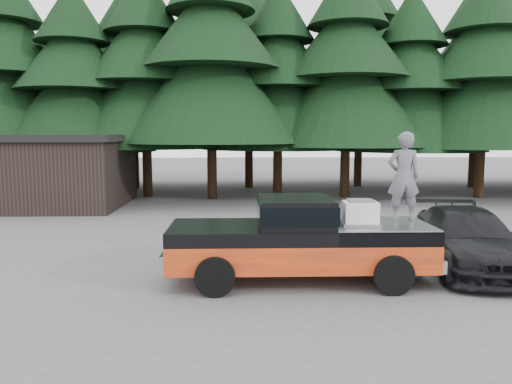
{
  "coord_description": "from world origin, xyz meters",
  "views": [
    {
      "loc": [
        0.45,
        -11.21,
        3.33
      ],
      "look_at": [
        0.81,
        0.0,
        2.02
      ],
      "focal_mm": 35.0,
      "sensor_mm": 36.0,
      "label": 1
    }
  ],
  "objects_px": {
    "air_compressor": "(360,214)",
    "man_on_bed": "(404,177)",
    "parked_car": "(467,239)",
    "pickup_truck": "(299,253)",
    "utility_building": "(35,170)"
  },
  "relations": [
    {
      "from": "air_compressor",
      "to": "man_on_bed",
      "type": "relative_size",
      "value": 0.35
    },
    {
      "from": "man_on_bed",
      "to": "parked_car",
      "type": "relative_size",
      "value": 0.41
    },
    {
      "from": "air_compressor",
      "to": "man_on_bed",
      "type": "height_order",
      "value": "man_on_bed"
    },
    {
      "from": "air_compressor",
      "to": "parked_car",
      "type": "height_order",
      "value": "air_compressor"
    },
    {
      "from": "pickup_truck",
      "to": "air_compressor",
      "type": "height_order",
      "value": "air_compressor"
    },
    {
      "from": "pickup_truck",
      "to": "man_on_bed",
      "type": "relative_size",
      "value": 2.92
    },
    {
      "from": "parked_car",
      "to": "utility_building",
      "type": "distance_m",
      "value": 18.81
    },
    {
      "from": "parked_car",
      "to": "air_compressor",
      "type": "bearing_deg",
      "value": -148.62
    },
    {
      "from": "man_on_bed",
      "to": "parked_car",
      "type": "distance_m",
      "value": 2.61
    },
    {
      "from": "air_compressor",
      "to": "utility_building",
      "type": "bearing_deg",
      "value": 137.03
    },
    {
      "from": "parked_car",
      "to": "man_on_bed",
      "type": "bearing_deg",
      "value": -149.79
    },
    {
      "from": "man_on_bed",
      "to": "utility_building",
      "type": "distance_m",
      "value": 17.8
    },
    {
      "from": "man_on_bed",
      "to": "utility_building",
      "type": "bearing_deg",
      "value": -40.15
    },
    {
      "from": "pickup_truck",
      "to": "parked_car",
      "type": "relative_size",
      "value": 1.19
    },
    {
      "from": "parked_car",
      "to": "utility_building",
      "type": "bearing_deg",
      "value": 152.03
    }
  ]
}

